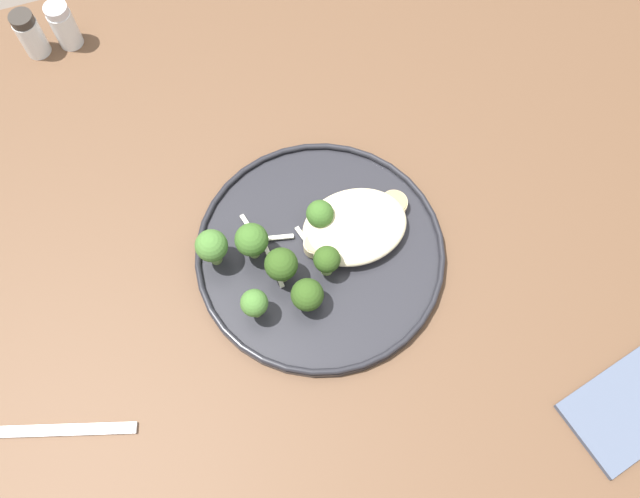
# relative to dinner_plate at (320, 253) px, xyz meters

# --- Properties ---
(ground) EXTENTS (6.00, 6.00, 0.00)m
(ground) POSITION_rel_dinner_plate_xyz_m (0.03, 0.01, -0.75)
(ground) COLOR #665B51
(wooden_dining_table) EXTENTS (1.40, 1.00, 0.74)m
(wooden_dining_table) POSITION_rel_dinner_plate_xyz_m (0.03, 0.01, -0.09)
(wooden_dining_table) COLOR brown
(wooden_dining_table) RESTS_ON ground
(dinner_plate) EXTENTS (0.29, 0.29, 0.02)m
(dinner_plate) POSITION_rel_dinner_plate_xyz_m (0.00, 0.00, 0.00)
(dinner_plate) COLOR #232328
(dinner_plate) RESTS_ON wooden_dining_table
(noodle_bed) EXTENTS (0.12, 0.10, 0.03)m
(noodle_bed) POSITION_rel_dinner_plate_xyz_m (-0.05, -0.01, 0.02)
(noodle_bed) COLOR beige
(noodle_bed) RESTS_ON dinner_plate
(seared_scallop_half_hidden) EXTENTS (0.02, 0.02, 0.02)m
(seared_scallop_half_hidden) POSITION_rel_dinner_plate_xyz_m (-0.06, -0.02, 0.01)
(seared_scallop_half_hidden) COLOR #E5C689
(seared_scallop_half_hidden) RESTS_ON dinner_plate
(seared_scallop_tiny_bay) EXTENTS (0.03, 0.03, 0.02)m
(seared_scallop_tiny_bay) POSITION_rel_dinner_plate_xyz_m (0.01, -0.00, 0.01)
(seared_scallop_tiny_bay) COLOR beige
(seared_scallop_tiny_bay) RESTS_ON dinner_plate
(seared_scallop_center_golden) EXTENTS (0.03, 0.03, 0.01)m
(seared_scallop_center_golden) POSITION_rel_dinner_plate_xyz_m (-0.05, 0.01, 0.01)
(seared_scallop_center_golden) COLOR #E5C689
(seared_scallop_center_golden) RESTS_ON dinner_plate
(seared_scallop_rear_pale) EXTENTS (0.03, 0.03, 0.01)m
(seared_scallop_rear_pale) POSITION_rel_dinner_plate_xyz_m (-0.10, -0.03, 0.01)
(seared_scallop_rear_pale) COLOR #E5C689
(seared_scallop_rear_pale) RESTS_ON dinner_plate
(seared_scallop_on_noodles) EXTENTS (0.03, 0.03, 0.01)m
(seared_scallop_on_noodles) POSITION_rel_dinner_plate_xyz_m (-0.03, -0.02, 0.01)
(seared_scallop_on_noodles) COLOR beige
(seared_scallop_on_noodles) RESTS_ON dinner_plate
(seared_scallop_front_small) EXTENTS (0.03, 0.03, 0.01)m
(seared_scallop_front_small) POSITION_rel_dinner_plate_xyz_m (-0.04, -0.04, 0.01)
(seared_scallop_front_small) COLOR beige
(seared_scallop_front_small) RESTS_ON dinner_plate
(broccoli_floret_tall_stalk) EXTENTS (0.04, 0.04, 0.06)m
(broccoli_floret_tall_stalk) POSITION_rel_dinner_plate_xyz_m (0.07, -0.02, 0.04)
(broccoli_floret_tall_stalk) COLOR #7A994C
(broccoli_floret_tall_stalk) RESTS_ON dinner_plate
(broccoli_floret_rear_charred) EXTENTS (0.04, 0.04, 0.06)m
(broccoli_floret_rear_charred) POSITION_rel_dinner_plate_xyz_m (0.05, 0.01, 0.04)
(broccoli_floret_rear_charred) COLOR #89A356
(broccoli_floret_rear_charred) RESTS_ON dinner_plate
(broccoli_floret_split_head) EXTENTS (0.03, 0.03, 0.05)m
(broccoli_floret_split_head) POSITION_rel_dinner_plate_xyz_m (0.09, 0.05, 0.03)
(broccoli_floret_split_head) COLOR #7A994C
(broccoli_floret_split_head) RESTS_ON dinner_plate
(broccoli_floret_right_tilted) EXTENTS (0.04, 0.04, 0.05)m
(broccoli_floret_right_tilted) POSITION_rel_dinner_plate_xyz_m (0.03, 0.05, 0.03)
(broccoli_floret_right_tilted) COLOR #89A356
(broccoli_floret_right_tilted) RESTS_ON dinner_plate
(broccoli_floret_left_leaning) EXTENTS (0.03, 0.03, 0.05)m
(broccoli_floret_left_leaning) POSITION_rel_dinner_plate_xyz_m (-0.01, -0.03, 0.03)
(broccoli_floret_left_leaning) COLOR #89A356
(broccoli_floret_left_leaning) RESTS_ON dinner_plate
(broccoli_floret_beside_noodles) EXTENTS (0.04, 0.04, 0.06)m
(broccoli_floret_beside_noodles) POSITION_rel_dinner_plate_xyz_m (0.12, -0.03, 0.04)
(broccoli_floret_beside_noodles) COLOR #7A994C
(broccoli_floret_beside_noodles) RESTS_ON dinner_plate
(broccoli_floret_center_pile) EXTENTS (0.03, 0.03, 0.05)m
(broccoli_floret_center_pile) POSITION_rel_dinner_plate_xyz_m (-0.00, 0.02, 0.03)
(broccoli_floret_center_pile) COLOR #7A994C
(broccoli_floret_center_pile) RESTS_ON dinner_plate
(onion_sliver_curled_piece) EXTENTS (0.01, 0.06, 0.00)m
(onion_sliver_curled_piece) POSITION_rel_dinner_plate_xyz_m (0.06, -0.00, 0.01)
(onion_sliver_curled_piece) COLOR silver
(onion_sliver_curled_piece) RESTS_ON dinner_plate
(onion_sliver_long_sliver) EXTENTS (0.05, 0.02, 0.00)m
(onion_sliver_long_sliver) POSITION_rel_dinner_plate_xyz_m (0.05, -0.03, 0.01)
(onion_sliver_long_sliver) COLOR silver
(onion_sliver_long_sliver) RESTS_ON dinner_plate
(onion_sliver_pale_crescent) EXTENTS (0.02, 0.05, 0.00)m
(onion_sliver_pale_crescent) POSITION_rel_dinner_plate_xyz_m (0.07, -0.05, 0.01)
(onion_sliver_pale_crescent) COLOR silver
(onion_sliver_pale_crescent) RESTS_ON dinner_plate
(onion_sliver_short_strip) EXTENTS (0.01, 0.04, 0.00)m
(onion_sliver_short_strip) POSITION_rel_dinner_plate_xyz_m (0.01, -0.02, 0.01)
(onion_sliver_short_strip) COLOR silver
(onion_sliver_short_strip) RESTS_ON dinner_plate
(dinner_fork) EXTENTS (0.18, 0.07, 0.00)m
(dinner_fork) POSITION_rel_dinner_plate_xyz_m (0.34, 0.09, -0.01)
(dinner_fork) COLOR silver
(dinner_fork) RESTS_ON wooden_dining_table
(folded_napkin) EXTENTS (0.17, 0.12, 0.01)m
(folded_napkin) POSITION_rel_dinner_plate_xyz_m (-0.26, 0.27, -0.00)
(folded_napkin) COLOR #4C566B
(folded_napkin) RESTS_ON wooden_dining_table
(salt_shaker) EXTENTS (0.03, 0.03, 0.07)m
(salt_shaker) POSITION_rel_dinner_plate_xyz_m (0.22, -0.40, 0.02)
(salt_shaker) COLOR white
(salt_shaker) RESTS_ON wooden_dining_table
(pepper_shaker) EXTENTS (0.03, 0.03, 0.07)m
(pepper_shaker) POSITION_rel_dinner_plate_xyz_m (0.26, -0.40, 0.02)
(pepper_shaker) COLOR white
(pepper_shaker) RESTS_ON wooden_dining_table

